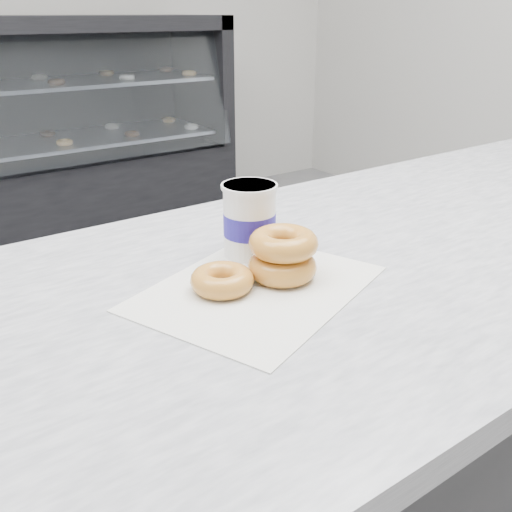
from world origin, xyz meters
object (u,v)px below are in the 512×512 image
at_px(counter, 383,438).
at_px(coffee_cup, 250,220).
at_px(donut_single, 222,280).
at_px(donut_stack, 283,255).
at_px(display_case, 22,162).

relative_size(counter, coffee_cup, 25.36).
bearing_deg(donut_single, coffee_cup, 38.38).
bearing_deg(donut_stack, display_case, 84.14).
relative_size(donut_stack, coffee_cup, 1.19).
bearing_deg(donut_stack, counter, 0.51).
xyz_separation_m(donut_single, coffee_cup, (0.11, 0.09, 0.04)).
bearing_deg(donut_single, donut_stack, -9.04).
distance_m(counter, display_case, 2.72).
bearing_deg(counter, donut_stack, -179.49).
xyz_separation_m(display_case, donut_single, (-0.38, -2.71, 0.43)).
bearing_deg(donut_stack, donut_single, 170.96).
bearing_deg(display_case, counter, -90.00).
distance_m(counter, donut_single, 0.60).
distance_m(display_case, donut_single, 2.77).
distance_m(donut_single, coffee_cup, 0.14).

